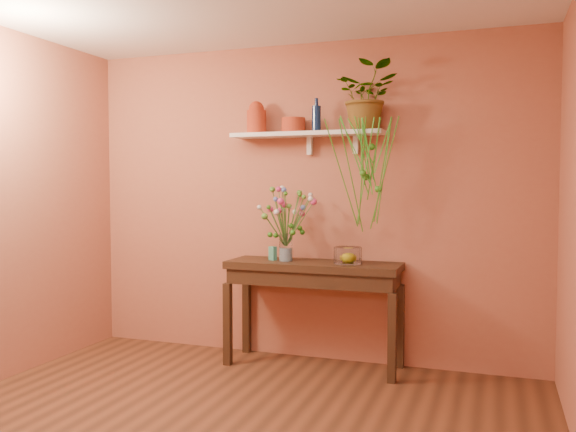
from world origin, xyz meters
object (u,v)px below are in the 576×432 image
(bouquet, at_px, (287,210))
(glass_bowl, at_px, (348,256))
(blue_bottle, at_px, (316,118))
(glass_vase, at_px, (286,249))
(terracotta_jug, at_px, (256,118))
(spider_plant, at_px, (368,97))
(sideboard, at_px, (313,277))

(bouquet, xyz_separation_m, glass_bowl, (0.52, -0.01, -0.36))
(blue_bottle, xyz_separation_m, glass_vase, (-0.23, -0.12, -1.09))
(terracotta_jug, bearing_deg, bouquet, -21.29)
(glass_bowl, bearing_deg, terracotta_jug, 171.04)
(blue_bottle, distance_m, glass_bowl, 1.17)
(terracotta_jug, bearing_deg, glass_vase, -22.62)
(terracotta_jug, height_order, glass_vase, terracotta_jug)
(terracotta_jug, relative_size, spider_plant, 0.52)
(terracotta_jug, height_order, bouquet, terracotta_jug)
(spider_plant, distance_m, bouquet, 1.13)
(bouquet, bearing_deg, blue_bottle, 28.10)
(terracotta_jug, relative_size, glass_vase, 1.22)
(blue_bottle, height_order, bouquet, blue_bottle)
(spider_plant, bearing_deg, blue_bottle, -178.94)
(sideboard, relative_size, blue_bottle, 5.22)
(sideboard, distance_m, blue_bottle, 1.31)
(spider_plant, height_order, glass_vase, spider_plant)
(sideboard, bearing_deg, glass_vase, -176.57)
(terracotta_jug, xyz_separation_m, glass_vase, (0.32, -0.13, -1.11))
(glass_vase, xyz_separation_m, bouquet, (0.01, 0.00, 0.32))
(terracotta_jug, relative_size, bouquet, 0.55)
(blue_bottle, bearing_deg, bouquet, -151.90)
(blue_bottle, bearing_deg, sideboard, -85.02)
(sideboard, height_order, glass_vase, glass_vase)
(terracotta_jug, relative_size, blue_bottle, 1.01)
(sideboard, bearing_deg, spider_plant, 15.33)
(spider_plant, relative_size, glass_vase, 2.35)
(blue_bottle, distance_m, glass_vase, 1.12)
(terracotta_jug, xyz_separation_m, blue_bottle, (0.54, -0.01, -0.02))
(glass_bowl, bearing_deg, bouquet, 179.35)
(spider_plant, bearing_deg, glass_vase, -168.86)
(bouquet, bearing_deg, spider_plant, 10.88)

